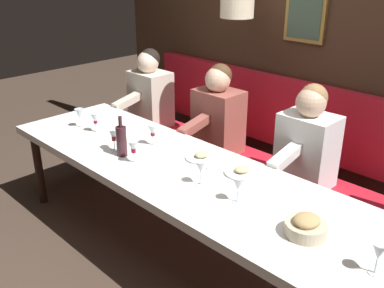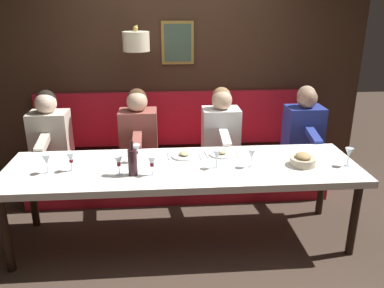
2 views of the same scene
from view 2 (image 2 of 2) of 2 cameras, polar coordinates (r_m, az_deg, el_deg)
name	(u,v)px [view 2 (image 2 of 2)]	position (r m, az deg, el deg)	size (l,w,h in m)	color
ground_plane	(183,238)	(3.78, -1.26, -13.54)	(12.00, 12.00, 0.00)	#423328
dining_table	(183,172)	(3.45, -1.35, -4.03)	(0.90, 3.08, 0.74)	white
banquette_bench	(179,177)	(4.45, -1.96, -4.77)	(0.52, 3.28, 0.45)	red
back_wall_panel	(175,68)	(4.67, -2.52, 11.02)	(0.59, 4.48, 2.90)	#382316
diner_nearest	(304,124)	(4.50, 16.03, 2.80)	(0.60, 0.40, 0.79)	#283893
diner_near	(221,126)	(4.27, 4.24, 2.61)	(0.60, 0.40, 0.79)	white
diner_middle	(138,128)	(4.23, -7.83, 2.31)	(0.60, 0.40, 0.79)	#934C42
diner_far	(50,130)	(4.39, -20.05, 1.90)	(0.60, 0.40, 0.79)	beige
place_setting_0	(222,153)	(3.67, 4.36, -1.35)	(0.24, 0.32, 0.05)	silver
place_setting_1	(184,155)	(3.61, -1.12, -1.63)	(0.24, 0.31, 0.05)	silver
wine_glass_0	(71,158)	(3.43, -17.25, -1.97)	(0.07, 0.07, 0.16)	silver
wine_glass_1	(136,150)	(3.49, -8.12, -0.83)	(0.07, 0.07, 0.16)	silver
wine_glass_2	(349,153)	(3.64, 21.91, -1.26)	(0.07, 0.07, 0.16)	silver
wine_glass_3	(217,155)	(3.34, 3.63, -1.66)	(0.07, 0.07, 0.16)	silver
wine_glass_4	(252,154)	(3.39, 8.69, -1.50)	(0.07, 0.07, 0.16)	silver
wine_glass_5	(152,162)	(3.21, -5.87, -2.62)	(0.07, 0.07, 0.16)	silver
wine_glass_6	(119,162)	(3.26, -10.66, -2.54)	(0.07, 0.07, 0.16)	silver
wine_glass_7	(47,160)	(3.45, -20.44, -2.20)	(0.07, 0.07, 0.16)	silver
wine_bottle	(133,162)	(3.24, -8.66, -2.57)	(0.08, 0.08, 0.30)	#33191E
bread_bowl	(303,160)	(3.54, 15.85, -2.28)	(0.22, 0.22, 0.12)	beige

